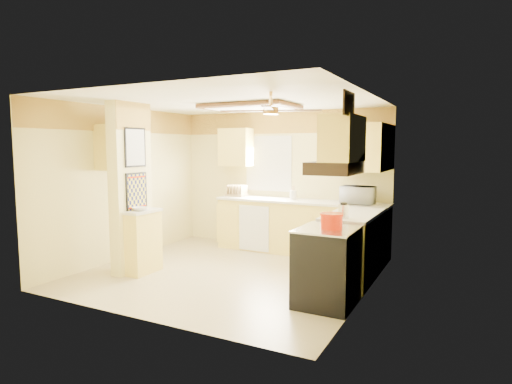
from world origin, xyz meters
The scene contains 34 objects.
floor centered at (0.00, 0.00, 0.00)m, with size 4.00×4.00×0.00m, color tan.
ceiling centered at (0.00, 0.00, 2.50)m, with size 4.00×4.00×0.00m, color white.
wall_back centered at (0.00, 1.90, 1.25)m, with size 4.00×4.00×0.00m, color #F0E292.
wall_front centered at (0.00, -1.90, 1.25)m, with size 4.00×4.00×0.00m, color #F0E292.
wall_left centered at (-2.00, 0.00, 1.25)m, with size 3.80×3.80×0.00m, color #F0E292.
wall_right centered at (2.00, 0.00, 1.25)m, with size 3.80×3.80×0.00m, color #F0E292.
wallpaper_border centered at (0.00, 1.88, 2.30)m, with size 4.00×0.02×0.40m, color #FFD44B.
partition_column centered at (-1.35, -0.55, 1.25)m, with size 0.20×0.70×2.50m, color #F0E292.
partition_ledge centered at (-1.13, -0.55, 0.45)m, with size 0.25×0.55×0.90m, color #FFDF62.
ledge_top centered at (-1.13, -0.55, 0.92)m, with size 0.28×0.58×0.04m, color white.
lower_cabinets_back centered at (0.50, 1.60, 0.45)m, with size 3.00×0.60×0.90m, color #FFDF62.
lower_cabinets_right centered at (1.70, 0.60, 0.45)m, with size 0.60×1.40×0.90m, color #FFDF62.
countertop_back centered at (0.50, 1.59, 0.92)m, with size 3.04×0.64×0.04m, color white.
countertop_right centered at (1.69, 0.60, 0.92)m, with size 0.64×1.44×0.04m, color white.
dishwasher_panel centered at (-0.25, 1.29, 0.43)m, with size 0.58×0.02×0.80m, color white.
window centered at (-0.25, 1.89, 1.55)m, with size 0.92×0.02×1.02m.
upper_cab_back_left centered at (-0.85, 1.72, 1.85)m, with size 0.60×0.35×0.70m, color #FFDF62.
upper_cab_back_right centered at (1.55, 1.72, 1.85)m, with size 0.90×0.35×0.70m, color #FFDF62.
upper_cab_right centered at (1.82, 1.25, 1.85)m, with size 0.35×1.00×0.70m, color #FFDF62.
upper_cab_left_wall centered at (-1.82, -0.25, 1.85)m, with size 0.35×0.75×0.70m, color #FFDF62.
upper_cab_over_stove centered at (1.82, -0.55, 1.95)m, with size 0.35×0.76×0.52m, color #FFDF62.
stove centered at (1.67, -0.55, 0.46)m, with size 0.68×0.77×0.92m.
range_hood centered at (1.74, -0.55, 1.62)m, with size 0.50×0.76×0.14m, color black.
poster_menu centered at (-1.24, -0.55, 1.85)m, with size 0.02×0.42×0.57m.
poster_nashville centered at (-1.24, -0.55, 1.20)m, with size 0.02×0.42×0.57m.
ceiling_light_panel centered at (0.10, 0.50, 2.46)m, with size 1.35×0.95×0.06m.
ceiling_fan centered at (1.00, -0.70, 2.29)m, with size 1.15×1.15×0.26m.
vent_grate centered at (1.98, -0.90, 2.30)m, with size 0.02×0.40×0.25m, color black.
microwave centered at (1.51, 1.57, 1.08)m, with size 0.52×0.35×0.29m, color white.
bowl centered at (-1.12, -0.61, 0.97)m, with size 0.21×0.21×0.05m, color white.
dutch_oven centered at (1.71, -0.55, 1.01)m, with size 0.27×0.27×0.18m.
kettle centered at (1.69, 0.05, 1.04)m, with size 0.13×0.13×0.21m.
dish_rack centered at (-0.80, 1.64, 1.01)m, with size 0.36×0.27×0.21m.
utensil_crock centered at (0.34, 1.65, 1.02)m, with size 0.12×0.12×0.24m.
Camera 1 is at (3.15, -5.30, 1.86)m, focal length 30.00 mm.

